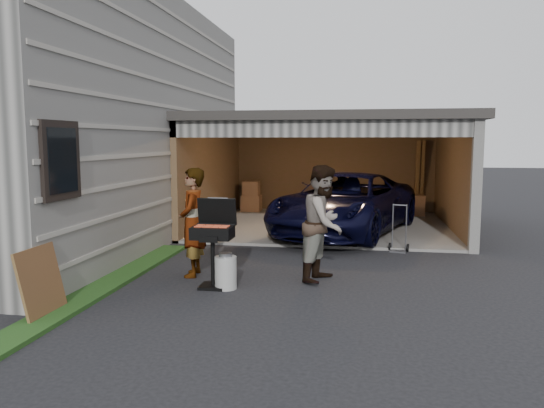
% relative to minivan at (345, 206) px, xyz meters
% --- Properties ---
extents(ground, '(80.00, 80.00, 0.00)m').
position_rel_minivan_xyz_m(ground, '(-1.26, -5.20, -0.72)').
color(ground, black).
rests_on(ground, ground).
extents(house, '(7.00, 11.00, 5.50)m').
position_rel_minivan_xyz_m(house, '(-7.26, -1.20, 2.03)').
color(house, '#474744').
rests_on(house, ground).
extents(groundcover_strip, '(0.50, 8.00, 0.06)m').
position_rel_minivan_xyz_m(groundcover_strip, '(-3.51, -6.20, -0.69)').
color(groundcover_strip, '#193814').
rests_on(groundcover_strip, ground).
extents(garage, '(6.80, 6.30, 2.90)m').
position_rel_minivan_xyz_m(garage, '(-0.50, 1.59, 1.15)').
color(garage, '#605E59').
rests_on(garage, ground).
extents(minivan, '(3.83, 5.64, 1.44)m').
position_rel_minivan_xyz_m(minivan, '(0.00, 0.00, 0.00)').
color(minivan, black).
rests_on(minivan, ground).
extents(woman, '(0.54, 0.73, 1.83)m').
position_rel_minivan_xyz_m(woman, '(-2.40, -4.34, 0.19)').
color(woman, '#AFBDDD').
rests_on(woman, ground).
extents(man, '(0.96, 1.09, 1.89)m').
position_rel_minivan_xyz_m(man, '(-0.21, -4.25, 0.22)').
color(man, '#422A1A').
rests_on(man, ground).
extents(bbq_grill, '(0.62, 0.54, 1.37)m').
position_rel_minivan_xyz_m(bbq_grill, '(-1.86, -4.97, 0.10)').
color(bbq_grill, black).
rests_on(bbq_grill, ground).
extents(propane_tank, '(0.35, 0.35, 0.51)m').
position_rel_minivan_xyz_m(propane_tank, '(-1.65, -5.02, -0.46)').
color(propane_tank, '#B8B8B4').
rests_on(propane_tank, ground).
extents(plywood_panel, '(0.23, 0.83, 0.91)m').
position_rel_minivan_xyz_m(plywood_panel, '(-3.66, -6.70, -0.26)').
color(plywood_panel, brown).
rests_on(plywood_panel, ground).
extents(hand_truck, '(0.43, 0.36, 0.98)m').
position_rel_minivan_xyz_m(hand_truck, '(1.15, -1.73, -0.53)').
color(hand_truck, slate).
rests_on(hand_truck, ground).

